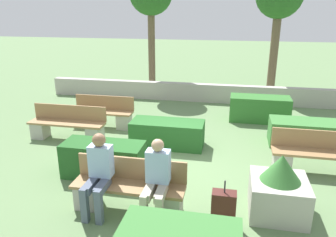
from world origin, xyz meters
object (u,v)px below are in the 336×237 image
at_px(person_seated_man, 156,177).
at_px(person_seated_woman, 98,170).
at_px(planter_corner_left, 279,189).
at_px(bench_back, 103,115).
at_px(suitcase, 223,210).
at_px(bench_left_side, 68,126).
at_px(bench_front, 129,191).
at_px(bench_right_side, 323,158).

distance_m(person_seated_man, person_seated_woman, 0.98).
bearing_deg(planter_corner_left, person_seated_woman, -170.12).
distance_m(bench_back, person_seated_man, 4.74).
bearing_deg(suitcase, person_seated_woman, 178.97).
xyz_separation_m(bench_left_side, bench_back, (0.53, 1.10, -0.01)).
distance_m(bench_front, person_seated_woman, 0.64).
height_order(bench_right_side, person_seated_man, person_seated_man).
relative_size(bench_back, suitcase, 2.18).
height_order(bench_back, person_seated_man, person_seated_man).
height_order(bench_left_side, person_seated_woman, person_seated_woman).
height_order(bench_left_side, suitcase, bench_left_side).
bearing_deg(person_seated_woman, bench_left_side, 126.17).
bearing_deg(bench_left_side, bench_front, -35.06).
height_order(bench_right_side, planter_corner_left, planter_corner_left).
distance_m(bench_right_side, bench_back, 5.84).
distance_m(bench_right_side, suitcase, 2.94).
distance_m(bench_front, bench_back, 4.33).
bearing_deg(bench_right_side, person_seated_man, -141.29).
xyz_separation_m(bench_left_side, planter_corner_left, (5.02, -2.36, 0.11)).
bearing_deg(bench_front, bench_left_side, 133.13).
bearing_deg(person_seated_man, planter_corner_left, 14.76).
height_order(bench_back, person_seated_woman, person_seated_woman).
bearing_deg(bench_back, bench_right_side, -15.89).
bearing_deg(bench_left_side, suitcase, -23.21).
relative_size(person_seated_man, suitcase, 1.65).
relative_size(bench_front, suitcase, 2.35).
distance_m(bench_left_side, bench_right_side, 6.12).
bearing_deg(bench_left_side, bench_right_side, 5.30).
height_order(person_seated_man, planter_corner_left, person_seated_man).
distance_m(bench_front, person_seated_man, 0.67).
xyz_separation_m(planter_corner_left, suitcase, (-0.87, -0.55, -0.14)).
bearing_deg(bench_left_side, person_seated_man, -31.24).
height_order(bench_right_side, suitcase, bench_right_side).
bearing_deg(person_seated_woman, suitcase, -1.03).
relative_size(bench_left_side, suitcase, 2.47).
relative_size(bench_right_side, person_seated_man, 1.53).
height_order(person_seated_man, suitcase, person_seated_man).
bearing_deg(person_seated_woman, bench_front, 16.83).
bearing_deg(bench_back, person_seated_woman, -66.41).
bearing_deg(person_seated_woman, bench_right_side, 28.62).
bearing_deg(bench_back, bench_left_side, -113.64).
bearing_deg(suitcase, planter_corner_left, 32.04).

